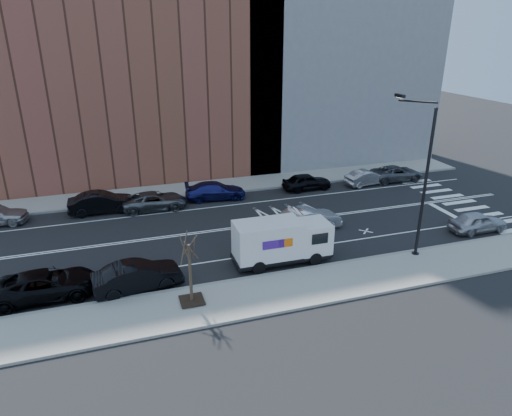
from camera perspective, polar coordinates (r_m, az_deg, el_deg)
ground at (r=32.58m, az=1.48°, el=-1.97°), size 120.00×120.00×0.00m
sidewalk_near at (r=25.34m, az=8.14°, el=-9.43°), size 44.00×3.60×0.15m
sidewalk_far at (r=40.40m, az=-2.63°, el=2.92°), size 44.00×3.60×0.15m
curb_near at (r=26.73m, az=6.47°, el=-7.54°), size 44.00×0.25×0.17m
curb_far at (r=38.76m, az=-1.93°, el=2.11°), size 44.00×0.25×0.17m
crosswalk at (r=40.44m, az=23.42°, el=0.99°), size 3.00×14.00×0.01m
road_markings at (r=32.58m, az=1.48°, el=-1.96°), size 40.00×8.60×0.01m
bldg_brick at (r=43.82m, az=-16.11°, el=18.21°), size 26.00×10.00×22.00m
bldg_concrete at (r=48.92m, az=9.46°, el=21.36°), size 20.00×10.00×26.00m
streetlight at (r=28.31m, az=19.93°, el=3.96°), size 0.44×4.02×9.34m
street_tree at (r=23.10m, az=-8.18°, el=-8.78°), size 1.20×1.20×3.75m
fedex_van at (r=26.87m, az=3.18°, el=-4.10°), size 5.87×2.15×2.67m
far_parked_b at (r=36.18m, az=-18.73°, el=0.66°), size 4.84×1.73×1.59m
far_parked_c at (r=35.79m, az=-12.55°, el=0.89°), size 4.86×2.25×1.35m
far_parked_d at (r=37.16m, az=-5.11°, el=2.17°), size 5.05×2.51×1.41m
far_parked_e at (r=39.42m, az=6.36°, el=3.30°), size 4.22×1.76×1.43m
far_parked_f at (r=41.59m, az=13.71°, el=3.72°), size 4.20×1.91×1.34m
far_parked_g at (r=43.53m, az=17.13°, el=4.18°), size 4.92×2.43×1.34m
driving_sedan at (r=31.53m, az=6.44°, el=-1.41°), size 4.81×2.01×1.55m
near_parked_rear_a at (r=25.26m, az=-14.57°, el=-8.25°), size 4.85×2.23×1.54m
near_parked_rear_b at (r=26.15m, az=-24.80°, el=-8.71°), size 5.30×2.56×1.45m
near_parked_front at (r=34.63m, az=25.98°, el=-1.57°), size 4.07×1.69×1.38m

